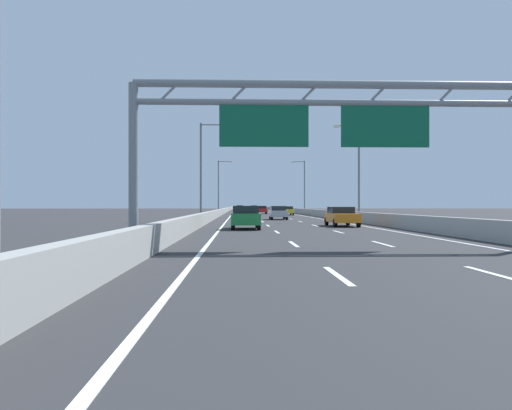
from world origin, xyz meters
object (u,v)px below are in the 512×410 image
at_px(streetlamp_left_mid, 203,166).
at_px(streetlamp_left_far, 220,184).
at_px(streetlamp_right_far, 303,184).
at_px(green_car, 246,217).
at_px(orange_car, 342,216).
at_px(silver_car, 278,213).
at_px(streetlamp_right_mid, 357,166).
at_px(yellow_car, 287,210).
at_px(white_car, 240,208).
at_px(red_car, 262,210).
at_px(sign_gantry, 339,121).
at_px(black_car, 254,208).

bearing_deg(streetlamp_left_mid, streetlamp_left_far, 90.00).
xyz_separation_m(streetlamp_right_far, green_car, (-11.04, -56.57, -4.61)).
distance_m(orange_car, silver_car, 17.44).
distance_m(streetlamp_left_mid, streetlamp_right_mid, 14.93).
distance_m(streetlamp_left_far, silver_car, 36.35).
bearing_deg(yellow_car, streetlamp_right_mid, -82.01).
height_order(green_car, white_car, green_car).
bearing_deg(red_car, silver_car, -89.65).
distance_m(white_car, silver_car, 73.35).
height_order(sign_gantry, streetlamp_right_far, streetlamp_right_far).
bearing_deg(black_car, yellow_car, -86.01).
bearing_deg(yellow_car, orange_car, -89.66).
relative_size(sign_gantry, silver_car, 3.93).
relative_size(yellow_car, white_car, 1.06).
bearing_deg(streetlamp_right_far, sign_gantry, -96.19).
relative_size(streetlamp_left_mid, black_car, 2.27).
xyz_separation_m(streetlamp_left_mid, silver_car, (7.71, 5.64, -4.64)).
distance_m(sign_gantry, silver_car, 35.36).
height_order(yellow_car, green_car, green_car).
xyz_separation_m(streetlamp_right_far, yellow_car, (-4.07, -11.90, -4.67)).
bearing_deg(green_car, streetlamp_right_far, 78.96).
bearing_deg(white_car, streetlamp_right_mid, -81.85).
xyz_separation_m(orange_car, white_car, (-7.46, 90.34, 0.02)).
relative_size(streetlamp_right_far, yellow_car, 2.10).
height_order(yellow_car, white_car, white_car).
height_order(streetlamp_right_mid, green_car, streetlamp_right_mid).
bearing_deg(orange_car, streetlamp_left_mid, 134.07).
height_order(black_car, green_car, green_car).
bearing_deg(red_car, black_car, 90.37).
relative_size(yellow_car, black_car, 1.08).
bearing_deg(streetlamp_left_far, yellow_car, -47.60).
relative_size(red_car, silver_car, 1.12).
relative_size(streetlamp_right_mid, green_car, 2.15).
relative_size(streetlamp_right_mid, streetlamp_right_far, 1.00).
bearing_deg(streetlamp_left_far, silver_car, -77.66).
xyz_separation_m(streetlamp_left_far, silver_car, (7.71, -35.22, -4.64)).
relative_size(streetlamp_left_mid, green_car, 2.15).
bearing_deg(orange_car, red_car, 93.95).
distance_m(streetlamp_right_far, silver_car, 36.25).
bearing_deg(orange_car, green_car, -149.53).
bearing_deg(red_car, yellow_car, -74.08).
bearing_deg(sign_gantry, streetlamp_left_mid, 103.91).
bearing_deg(orange_car, streetlamp_right_mid, 71.54).
xyz_separation_m(green_car, silver_car, (3.82, 21.35, -0.03)).
height_order(streetlamp_left_mid, streetlamp_right_far, same).
distance_m(yellow_car, silver_car, 23.53).
bearing_deg(streetlamp_left_mid, streetlamp_right_mid, 0.00).
relative_size(streetlamp_right_far, white_car, 2.22).
bearing_deg(black_car, green_car, -91.98).
height_order(sign_gantry, black_car, sign_gantry).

